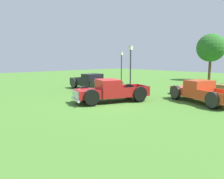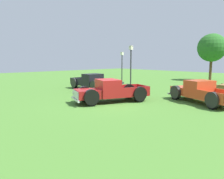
# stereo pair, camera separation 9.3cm
# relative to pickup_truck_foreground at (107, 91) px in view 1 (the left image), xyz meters

# --- Properties ---
(ground_plane) EXTENTS (80.00, 80.00, 0.00)m
(ground_plane) POSITION_rel_pickup_truck_foreground_xyz_m (0.34, -0.23, -0.78)
(ground_plane) COLOR #477A2D
(pickup_truck_foreground) EXTENTS (3.59, 5.67, 1.64)m
(pickup_truck_foreground) POSITION_rel_pickup_truck_foreground_xyz_m (0.00, 0.00, 0.00)
(pickup_truck_foreground) COLOR maroon
(pickup_truck_foreground) RESTS_ON ground_plane
(pickup_truck_behind_left) EXTENTS (5.32, 2.20, 1.61)m
(pickup_truck_behind_left) POSITION_rel_pickup_truck_foreground_xyz_m (-5.60, 3.06, -0.01)
(pickup_truck_behind_left) COLOR black
(pickup_truck_behind_left) RESTS_ON ground_plane
(pickup_truck_behind_right) EXTENTS (5.48, 3.47, 1.58)m
(pickup_truck_behind_right) POSITION_rel_pickup_truck_foreground_xyz_m (4.36, 4.81, -0.03)
(pickup_truck_behind_right) COLOR #D14723
(pickup_truck_behind_right) RESTS_ON ground_plane
(lamp_post_near) EXTENTS (0.36, 0.36, 3.97)m
(lamp_post_near) POSITION_rel_pickup_truck_foreground_xyz_m (-7.60, 9.06, 1.30)
(lamp_post_near) COLOR #2D2D33
(lamp_post_near) RESTS_ON ground_plane
(lamp_post_far) EXTENTS (0.36, 0.36, 4.33)m
(lamp_post_far) POSITION_rel_pickup_truck_foreground_xyz_m (-2.33, 4.97, 1.49)
(lamp_post_far) COLOR #2D2D33
(lamp_post_far) RESTS_ON ground_plane
(oak_tree_east) EXTENTS (3.91, 3.91, 6.58)m
(oak_tree_east) POSITION_rel_pickup_truck_foreground_xyz_m (-1.99, 21.21, 3.82)
(oak_tree_east) COLOR brown
(oak_tree_east) RESTS_ON ground_plane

